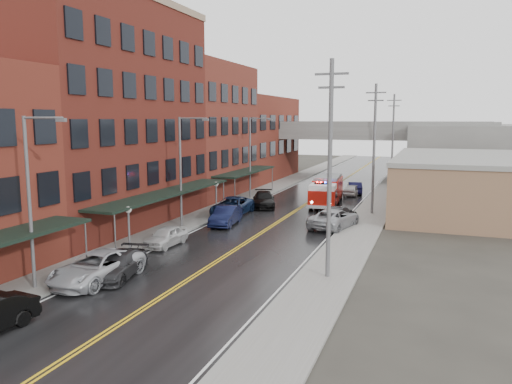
% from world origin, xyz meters
% --- Properties ---
extents(road, '(11.00, 160.00, 0.02)m').
position_xyz_m(road, '(0.00, 30.00, 0.01)').
color(road, black).
rests_on(road, ground).
extents(sidewalk_left, '(3.00, 160.00, 0.15)m').
position_xyz_m(sidewalk_left, '(-7.30, 30.00, 0.07)').
color(sidewalk_left, slate).
rests_on(sidewalk_left, ground).
extents(sidewalk_right, '(3.00, 160.00, 0.15)m').
position_xyz_m(sidewalk_right, '(7.30, 30.00, 0.07)').
color(sidewalk_right, slate).
rests_on(sidewalk_right, ground).
extents(curb_left, '(0.30, 160.00, 0.15)m').
position_xyz_m(curb_left, '(-5.65, 30.00, 0.07)').
color(curb_left, gray).
rests_on(curb_left, ground).
extents(curb_right, '(0.30, 160.00, 0.15)m').
position_xyz_m(curb_right, '(5.65, 30.00, 0.07)').
color(curb_right, gray).
rests_on(curb_right, ground).
extents(brick_building_b, '(9.00, 20.00, 18.00)m').
position_xyz_m(brick_building_b, '(-13.30, 23.00, 9.00)').
color(brick_building_b, '#5C1B18').
rests_on(brick_building_b, ground).
extents(brick_building_c, '(9.00, 15.00, 15.00)m').
position_xyz_m(brick_building_c, '(-13.30, 40.50, 7.50)').
color(brick_building_c, maroon).
rests_on(brick_building_c, ground).
extents(brick_building_far, '(9.00, 20.00, 12.00)m').
position_xyz_m(brick_building_far, '(-13.30, 58.00, 6.00)').
color(brick_building_far, maroon).
rests_on(brick_building_far, ground).
extents(tan_building, '(14.00, 22.00, 5.00)m').
position_xyz_m(tan_building, '(16.00, 40.00, 2.50)').
color(tan_building, '#8C674B').
rests_on(tan_building, ground).
extents(right_far_block, '(18.00, 30.00, 8.00)m').
position_xyz_m(right_far_block, '(18.00, 70.00, 4.00)').
color(right_far_block, slate).
rests_on(right_far_block, ground).
extents(awning_1, '(2.60, 18.00, 3.09)m').
position_xyz_m(awning_1, '(-7.49, 23.00, 2.99)').
color(awning_1, black).
rests_on(awning_1, ground).
extents(awning_2, '(2.60, 13.00, 3.09)m').
position_xyz_m(awning_2, '(-7.49, 40.50, 2.99)').
color(awning_2, black).
rests_on(awning_2, ground).
extents(globe_lamp_1, '(0.44, 0.44, 3.12)m').
position_xyz_m(globe_lamp_1, '(-6.40, 16.00, 2.31)').
color(globe_lamp_1, '#59595B').
rests_on(globe_lamp_1, ground).
extents(globe_lamp_2, '(0.44, 0.44, 3.12)m').
position_xyz_m(globe_lamp_2, '(-6.40, 30.00, 2.31)').
color(globe_lamp_2, '#59595B').
rests_on(globe_lamp_2, ground).
extents(street_lamp_0, '(2.64, 0.22, 9.00)m').
position_xyz_m(street_lamp_0, '(-6.55, 8.00, 5.19)').
color(street_lamp_0, '#59595B').
rests_on(street_lamp_0, ground).
extents(street_lamp_1, '(2.64, 0.22, 9.00)m').
position_xyz_m(street_lamp_1, '(-6.55, 24.00, 5.19)').
color(street_lamp_1, '#59595B').
rests_on(street_lamp_1, ground).
extents(street_lamp_2, '(2.64, 0.22, 9.00)m').
position_xyz_m(street_lamp_2, '(-6.55, 40.00, 5.19)').
color(street_lamp_2, '#59595B').
rests_on(street_lamp_2, ground).
extents(utility_pole_0, '(1.80, 0.24, 12.00)m').
position_xyz_m(utility_pole_0, '(7.20, 15.00, 6.31)').
color(utility_pole_0, '#59595B').
rests_on(utility_pole_0, ground).
extents(utility_pole_1, '(1.80, 0.24, 12.00)m').
position_xyz_m(utility_pole_1, '(7.20, 35.00, 6.31)').
color(utility_pole_1, '#59595B').
rests_on(utility_pole_1, ground).
extents(utility_pole_2, '(1.80, 0.24, 12.00)m').
position_xyz_m(utility_pole_2, '(7.20, 55.00, 6.31)').
color(utility_pole_2, '#59595B').
rests_on(utility_pole_2, ground).
extents(overpass, '(40.00, 10.00, 7.50)m').
position_xyz_m(overpass, '(0.00, 62.00, 5.99)').
color(overpass, slate).
rests_on(overpass, ground).
extents(fire_truck, '(3.82, 8.36, 2.98)m').
position_xyz_m(fire_truck, '(2.15, 38.45, 1.62)').
color(fire_truck, '#A61007').
rests_on(fire_truck, ground).
extents(parked_car_left_2, '(3.07, 6.03, 1.63)m').
position_xyz_m(parked_car_left_2, '(-4.56, 10.20, 0.82)').
color(parked_car_left_2, '#AFB1B7').
rests_on(parked_car_left_2, ground).
extents(parked_car_left_3, '(2.79, 5.16, 1.42)m').
position_xyz_m(parked_car_left_3, '(-3.93, 11.30, 0.71)').
color(parked_car_left_3, '#252527').
rests_on(parked_car_left_3, ground).
extents(parked_car_left_4, '(1.76, 4.11, 1.38)m').
position_xyz_m(parked_car_left_4, '(-4.98, 18.34, 0.69)').
color(parked_car_left_4, beige).
rests_on(parked_car_left_4, ground).
extents(parked_car_left_5, '(2.24, 4.99, 1.59)m').
position_xyz_m(parked_car_left_5, '(-3.80, 26.21, 0.79)').
color(parked_car_left_5, black).
rests_on(parked_car_left_5, ground).
extents(parked_car_left_6, '(3.07, 6.13, 1.67)m').
position_xyz_m(parked_car_left_6, '(-5.00, 30.44, 0.83)').
color(parked_car_left_6, '#112142').
rests_on(parked_car_left_6, ground).
extents(parked_car_left_7, '(3.85, 5.77, 1.55)m').
position_xyz_m(parked_car_left_7, '(-3.60, 35.39, 0.78)').
color(parked_car_left_7, black).
rests_on(parked_car_left_7, ground).
extents(parked_car_right_0, '(3.87, 6.18, 1.59)m').
position_xyz_m(parked_car_right_0, '(4.99, 28.20, 0.80)').
color(parked_car_right_0, '#96999E').
rests_on(parked_car_right_0, ground).
extents(parked_car_right_1, '(2.77, 5.38, 1.49)m').
position_xyz_m(parked_car_right_1, '(4.96, 30.24, 0.75)').
color(parked_car_right_1, black).
rests_on(parked_car_right_1, ground).
extents(parked_car_right_2, '(1.98, 4.12, 1.36)m').
position_xyz_m(parked_car_right_2, '(3.62, 46.20, 0.68)').
color(parked_car_right_2, '#BDBDBD').
rests_on(parked_car_right_2, ground).
extents(parked_car_right_3, '(2.46, 4.63, 1.45)m').
position_xyz_m(parked_car_right_3, '(3.60, 47.80, 0.73)').
color(parked_car_right_3, black).
rests_on(parked_car_right_3, ground).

